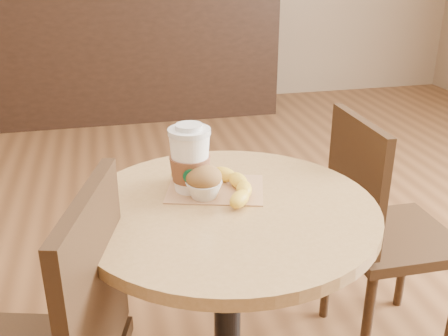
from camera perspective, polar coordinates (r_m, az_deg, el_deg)
name	(u,v)px	position (r m, az deg, el deg)	size (l,w,h in m)	color
cafe_table	(228,279)	(1.36, 0.39, -11.95)	(0.72, 0.72, 0.75)	black
chair_right	(380,227)	(1.81, 16.65, -6.21)	(0.37, 0.37, 0.84)	#352212
service_counter	(138,51)	(4.44, -9.29, 12.44)	(2.30, 0.65, 1.04)	black
kraft_bag	(215,189)	(1.33, -0.93, -2.27)	(0.24, 0.18, 0.00)	#A97A52
coffee_cup	(190,162)	(1.30, -3.72, 0.71)	(0.10, 0.11, 0.17)	white
muffin	(204,182)	(1.27, -2.21, -1.52)	(0.09, 0.09, 0.08)	silver
banana	(215,185)	(1.30, -0.96, -1.83)	(0.20, 0.25, 0.04)	gold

